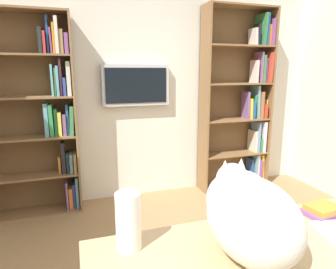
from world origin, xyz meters
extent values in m
cube|color=silver|center=(0.00, -2.23, 1.35)|extent=(4.52, 0.06, 2.70)
cube|color=brown|center=(-1.62, -2.04, 1.12)|extent=(0.02, 0.28, 2.24)
cube|color=brown|center=(-0.75, -2.04, 1.12)|extent=(0.02, 0.28, 2.24)
cube|color=brown|center=(-1.19, -2.17, 1.12)|extent=(0.89, 0.01, 2.24)
cube|color=brown|center=(-1.19, -2.04, 0.01)|extent=(0.85, 0.27, 0.02)
cube|color=brown|center=(-1.19, -2.04, 0.45)|extent=(0.85, 0.27, 0.02)
cube|color=brown|center=(-1.19, -2.04, 0.90)|extent=(0.85, 0.27, 0.02)
cube|color=brown|center=(-1.19, -2.04, 1.34)|extent=(0.85, 0.27, 0.02)
cube|color=brown|center=(-1.19, -2.04, 1.79)|extent=(0.85, 0.27, 0.02)
cube|color=brown|center=(-1.19, -2.04, 2.23)|extent=(0.85, 0.27, 0.02)
cube|color=yellow|center=(-1.58, -2.04, 0.22)|extent=(0.06, 0.20, 0.40)
cube|color=#7F4190|center=(-1.55, -2.03, 0.19)|extent=(0.03, 0.21, 0.34)
cube|color=beige|center=(-1.52, -2.03, 0.22)|extent=(0.03, 0.19, 0.40)
cube|color=#5C949D|center=(-1.48, -2.02, 0.22)|extent=(0.03, 0.18, 0.41)
cube|color=#2E4D92|center=(-1.45, -2.04, 0.19)|extent=(0.04, 0.15, 0.34)
cube|color=olive|center=(-1.42, -2.03, 0.10)|extent=(0.02, 0.13, 0.17)
cube|color=#B63B32|center=(-1.59, -2.02, 0.64)|extent=(0.02, 0.14, 0.36)
cube|color=silver|center=(-1.56, -2.02, 0.66)|extent=(0.03, 0.23, 0.40)
cube|color=#357754|center=(-1.53, -2.05, 0.56)|extent=(0.03, 0.23, 0.18)
cube|color=#6F8FAF|center=(-1.50, -2.03, 0.66)|extent=(0.02, 0.20, 0.40)
cube|color=beige|center=(-1.47, -2.05, 0.60)|extent=(0.03, 0.19, 0.27)
cube|color=gold|center=(-1.59, -2.04, 1.02)|extent=(0.02, 0.16, 0.23)
cube|color=#B73922|center=(-1.55, -2.02, 1.00)|extent=(0.04, 0.22, 0.18)
cube|color=#95613B|center=(-1.50, -2.02, 1.08)|extent=(0.03, 0.20, 0.33)
cube|color=#6E9EAD|center=(-1.46, -2.04, 1.11)|extent=(0.04, 0.20, 0.41)
cube|color=#347D46|center=(-1.43, -2.05, 1.06)|extent=(0.02, 0.17, 0.30)
cube|color=#215295|center=(-1.39, -2.03, 1.02)|extent=(0.03, 0.18, 0.21)
cube|color=yellow|center=(-1.36, -2.05, 1.04)|extent=(0.04, 0.22, 0.25)
cube|color=slate|center=(-1.32, -2.03, 1.08)|extent=(0.04, 0.17, 0.34)
cube|color=#BD3C2B|center=(-1.58, -2.02, 1.53)|extent=(0.05, 0.24, 0.36)
cube|color=#6E4388|center=(-1.54, -2.02, 1.50)|extent=(0.03, 0.14, 0.30)
cube|color=#3C7D4A|center=(-1.50, -2.03, 1.52)|extent=(0.03, 0.19, 0.33)
cube|color=slate|center=(-1.47, -2.03, 1.54)|extent=(0.02, 0.18, 0.37)
cube|color=#B03925|center=(-1.45, -2.05, 1.50)|extent=(0.02, 0.13, 0.30)
cube|color=beige|center=(-1.41, -2.02, 1.49)|extent=(0.03, 0.16, 0.27)
cube|color=#844686|center=(-1.59, -2.03, 1.95)|extent=(0.03, 0.24, 0.31)
cube|color=orange|center=(-1.55, -2.03, 1.92)|extent=(0.04, 0.18, 0.24)
cube|color=#214C9E|center=(-1.51, -2.03, 1.98)|extent=(0.03, 0.20, 0.37)
cube|color=#317440|center=(-1.47, -2.03, 1.98)|extent=(0.05, 0.24, 0.37)
cube|color=#292123|center=(-1.43, -2.04, 1.92)|extent=(0.03, 0.13, 0.25)
cube|color=black|center=(-1.40, -2.03, 1.89)|extent=(0.03, 0.17, 0.18)
cube|color=silver|center=(-1.37, -2.02, 1.90)|extent=(0.04, 0.17, 0.20)
cube|color=brown|center=(0.73, -2.04, 1.03)|extent=(0.02, 0.28, 2.07)
cube|color=brown|center=(1.19, -2.17, 1.03)|extent=(0.93, 0.01, 2.07)
cube|color=brown|center=(1.19, -2.04, 0.01)|extent=(0.89, 0.27, 0.02)
cube|color=brown|center=(1.19, -2.04, 0.42)|extent=(0.89, 0.27, 0.02)
cube|color=brown|center=(1.19, -2.04, 0.83)|extent=(0.89, 0.27, 0.02)
cube|color=brown|center=(1.19, -2.04, 1.24)|extent=(0.89, 0.27, 0.02)
cube|color=brown|center=(1.19, -2.04, 1.65)|extent=(0.89, 0.27, 0.02)
cube|color=brown|center=(1.19, -2.04, 2.06)|extent=(0.89, 0.27, 0.02)
cube|color=#6A9DB3|center=(0.77, -2.03, 0.20)|extent=(0.03, 0.17, 0.35)
cube|color=#37468C|center=(0.80, -2.04, 0.16)|extent=(0.03, 0.14, 0.27)
cube|color=orange|center=(0.84, -2.03, 0.13)|extent=(0.04, 0.16, 0.23)
cube|color=slate|center=(0.87, -2.02, 0.18)|extent=(0.02, 0.23, 0.32)
cube|color=olive|center=(0.77, -2.03, 0.53)|extent=(0.03, 0.22, 0.21)
cube|color=#6C93AA|center=(0.81, -2.02, 0.53)|extent=(0.03, 0.14, 0.20)
cube|color=#192A25|center=(0.84, -2.04, 0.54)|extent=(0.03, 0.14, 0.22)
cube|color=#252026|center=(0.88, -2.02, 0.60)|extent=(0.04, 0.13, 0.34)
cube|color=orange|center=(0.92, -2.05, 0.52)|extent=(0.02, 0.12, 0.18)
cube|color=#3A7F44|center=(0.77, -2.03, 0.99)|extent=(0.05, 0.22, 0.31)
cube|color=#2F5597|center=(0.81, -2.04, 1.00)|extent=(0.03, 0.15, 0.32)
cube|color=slate|center=(0.84, -2.05, 0.95)|extent=(0.03, 0.19, 0.22)
cube|color=yellow|center=(0.89, -2.03, 0.96)|extent=(0.03, 0.14, 0.24)
cube|color=#2D7A3F|center=(0.93, -2.05, 0.98)|extent=(0.03, 0.14, 0.28)
cube|color=#32824D|center=(0.97, -2.04, 1.00)|extent=(0.04, 0.20, 0.33)
cube|color=#5A97A7|center=(1.01, -2.02, 1.01)|extent=(0.04, 0.15, 0.34)
cube|color=silver|center=(0.77, -2.04, 1.42)|extent=(0.04, 0.18, 0.34)
cube|color=#2D438E|center=(0.82, -2.02, 1.34)|extent=(0.03, 0.14, 0.18)
cube|color=#7D4B7B|center=(0.85, -2.05, 1.43)|extent=(0.02, 0.15, 0.36)
cube|color=#609DA9|center=(0.88, -2.03, 1.40)|extent=(0.02, 0.19, 0.30)
cube|color=#3C703D|center=(0.90, -2.03, 1.39)|extent=(0.03, 0.16, 0.27)
cube|color=#619EB0|center=(0.93, -2.02, 1.40)|extent=(0.02, 0.17, 0.31)
cube|color=#814B89|center=(0.77, -2.03, 1.76)|extent=(0.04, 0.20, 0.20)
cube|color=olive|center=(0.82, -2.05, 1.77)|extent=(0.04, 0.23, 0.23)
cube|color=beige|center=(0.86, -2.04, 1.83)|extent=(0.03, 0.24, 0.34)
cube|color=orange|center=(0.88, -2.04, 1.80)|extent=(0.02, 0.23, 0.29)
cube|color=#79457D|center=(0.91, -2.03, 1.78)|extent=(0.03, 0.16, 0.24)
cube|color=#214A89|center=(0.94, -2.04, 1.84)|extent=(0.02, 0.14, 0.35)
cube|color=#BA2F30|center=(0.97, -2.03, 1.76)|extent=(0.02, 0.21, 0.21)
cube|color=#202927|center=(1.01, -2.04, 1.78)|extent=(0.04, 0.19, 0.24)
cube|color=#B7B7BC|center=(0.05, -2.15, 1.34)|extent=(0.77, 0.06, 0.46)
cube|color=black|center=(0.05, -2.12, 1.34)|extent=(0.70, 0.01, 0.39)
cube|color=tan|center=(-0.03, 0.24, 0.72)|extent=(1.59, 0.69, 0.03)
ellipsoid|color=silver|center=(0.08, 0.23, 0.91)|extent=(0.34, 0.48, 0.34)
ellipsoid|color=silver|center=(0.08, 0.13, 0.95)|extent=(0.29, 0.26, 0.26)
sphere|color=silver|center=(0.08, 0.07, 1.02)|extent=(0.15, 0.15, 0.15)
cone|color=silver|center=(0.04, 0.07, 1.07)|extent=(0.07, 0.07, 0.08)
cone|color=silver|center=(0.13, 0.07, 1.07)|extent=(0.07, 0.07, 0.08)
cone|color=beige|center=(0.04, 0.07, 1.07)|extent=(0.04, 0.04, 0.06)
cone|color=beige|center=(0.13, 0.07, 1.07)|extent=(0.04, 0.04, 0.06)
cylinder|color=white|center=(0.55, 0.01, 0.86)|extent=(0.11, 0.11, 0.25)
cylinder|color=#335999|center=(-0.10, 0.07, 0.78)|extent=(0.08, 0.08, 0.10)
cube|color=#7A4C84|center=(-0.49, 0.04, 0.75)|extent=(0.21, 0.16, 0.03)
cube|color=orange|center=(-0.50, 0.04, 0.78)|extent=(0.18, 0.15, 0.03)
camera|label=1|loc=(0.74, 1.16, 1.50)|focal=31.25mm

